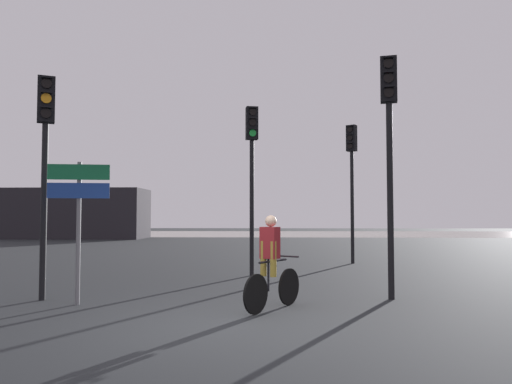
% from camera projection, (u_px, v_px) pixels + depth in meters
% --- Properties ---
extents(ground_plane, '(120.00, 120.00, 0.00)m').
position_uv_depth(ground_plane, '(210.00, 327.00, 7.19)').
color(ground_plane, black).
extents(water_strip, '(80.00, 16.00, 0.01)m').
position_uv_depth(water_strip, '(263.00, 234.00, 45.76)').
color(water_strip, '#9E937F').
rests_on(water_strip, ground).
extents(distant_building, '(10.80, 4.00, 3.60)m').
position_uv_depth(distant_building, '(71.00, 214.00, 36.32)').
color(distant_building, black).
rests_on(distant_building, ground).
extents(traffic_light_far_right, '(0.40, 0.42, 4.74)m').
position_uv_depth(traffic_light_far_right, '(352.00, 168.00, 17.12)').
color(traffic_light_far_right, black).
rests_on(traffic_light_far_right, ground).
extents(traffic_light_center, '(0.36, 0.38, 4.60)m').
position_uv_depth(traffic_light_center, '(252.00, 158.00, 13.62)').
color(traffic_light_center, black).
rests_on(traffic_light_center, ground).
extents(traffic_light_near_left, '(0.39, 0.41, 4.32)m').
position_uv_depth(traffic_light_near_left, '(45.00, 144.00, 9.66)').
color(traffic_light_near_left, black).
rests_on(traffic_light_near_left, ground).
extents(traffic_light_near_right, '(0.36, 0.38, 4.74)m').
position_uv_depth(traffic_light_near_right, '(389.00, 131.00, 9.77)').
color(traffic_light_near_right, black).
rests_on(traffic_light_near_right, ground).
extents(direction_sign_post, '(1.09, 0.20, 2.60)m').
position_uv_depth(direction_sign_post, '(79.00, 206.00, 9.10)').
color(direction_sign_post, slate).
rests_on(direction_sign_post, ground).
extents(cyclist, '(0.96, 1.46, 1.62)m').
position_uv_depth(cyclist, '(271.00, 262.00, 8.54)').
color(cyclist, black).
rests_on(cyclist, ground).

